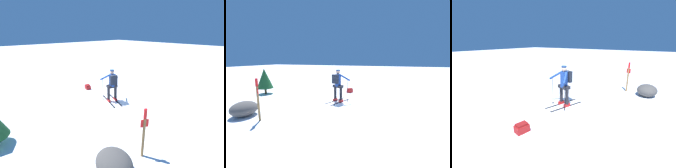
% 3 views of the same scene
% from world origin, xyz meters
% --- Properties ---
extents(ground_plane, '(80.00, 80.00, 0.00)m').
position_xyz_m(ground_plane, '(0.00, 0.00, 0.00)').
color(ground_plane, white).
extents(skier, '(1.74, 1.13, 1.74)m').
position_xyz_m(skier, '(-0.12, 0.05, 1.00)').
color(skier, black).
rests_on(skier, ground_plane).
extents(dropped_backpack, '(0.46, 0.38, 0.29)m').
position_xyz_m(dropped_backpack, '(-2.51, 0.07, 0.14)').
color(dropped_backpack, maroon).
rests_on(dropped_backpack, ground_plane).
extents(trail_marker, '(0.14, 0.22, 1.62)m').
position_xyz_m(trail_marker, '(3.30, -1.83, 0.96)').
color(trail_marker, olive).
rests_on(trail_marker, ground_plane).
extents(rock_boulder, '(1.09, 0.93, 0.60)m').
position_xyz_m(rock_boulder, '(3.12, -2.83, 0.30)').
color(rock_boulder, '#474442').
rests_on(rock_boulder, ground_plane).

